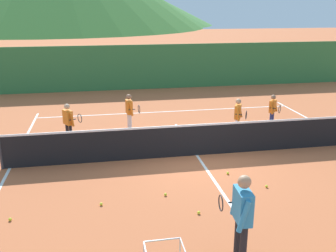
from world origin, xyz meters
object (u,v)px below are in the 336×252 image
Objects in this scene: student_0 at (69,120)px; tennis_ball_7 at (199,213)px; student_1 at (130,109)px; tennis_ball_4 at (228,173)px; instructor at (242,212)px; student_3 at (273,108)px; tennis_ball_6 at (267,186)px; student_2 at (238,114)px; tennis_ball_1 at (10,219)px; tennis_ball_5 at (101,204)px; tennis_ball_0 at (165,194)px; tennis_net at (197,139)px.

tennis_ball_7 is at bearing -59.30° from student_0.
tennis_ball_4 is at bearing -61.14° from student_1.
student_3 is at bearing 61.20° from instructor.
instructor is 3.24m from tennis_ball_6.
tennis_ball_4 is at bearing 126.94° from tennis_ball_6.
tennis_ball_1 is at bearing -147.03° from student_2.
student_3 is (3.85, 7.00, -0.24)m from instructor.
tennis_ball_5 is at bearing 133.75° from instructor.
student_2 is 4.92m from tennis_ball_0.
student_3 is 6.77m from tennis_ball_7.
student_2 is at bearing 38.04° from tennis_net.
student_2 reaches higher than student_3.
tennis_ball_0 is (-0.83, 2.63, -0.96)m from instructor.
student_2 is 19.56× the size of tennis_ball_0.
student_2 is 1.69m from student_3.
student_0 reaches higher than tennis_net.
student_1 is 5.11m from student_3.
student_1 is 1.09× the size of student_3.
tennis_net is at bearing 30.92° from tennis_ball_1.
student_3 is 18.36× the size of tennis_ball_7.
instructor is 24.33× the size of tennis_ball_5.
tennis_ball_7 is (-4.13, -5.32, -0.72)m from student_3.
student_1 reaches higher than tennis_ball_1.
tennis_ball_6 is (5.90, 0.47, 0.00)m from tennis_ball_1.
tennis_ball_1 is at bearing -148.83° from student_3.
student_3 is (7.09, 0.32, -0.05)m from student_0.
tennis_net is at bearing 76.18° from tennis_ball_7.
tennis_ball_5 is at bearing -172.80° from tennis_ball_0.
student_0 is 5.87m from tennis_ball_7.
tennis_ball_0 is 1.00× the size of tennis_ball_5.
tennis_ball_5 is (-2.33, 2.44, -0.96)m from instructor.
tennis_ball_4 is at bearing -36.78° from student_0.
student_1 is 3.72m from student_2.
tennis_ball_7 is (-0.81, -3.29, -0.47)m from tennis_net.
instructor is at bearing -109.87° from student_2.
tennis_ball_4 is at bearing 55.02° from tennis_ball_7.
student_0 is 4.72m from tennis_ball_1.
tennis_net is 8.14× the size of student_1.
tennis_ball_0 is 3.41m from tennis_ball_1.
tennis_ball_1 is (-4.21, 2.13, -0.96)m from instructor.
tennis_ball_5 is (0.91, -4.25, -0.77)m from student_0.
student_2 is at bearing -157.14° from student_3.
tennis_net reaches higher than tennis_ball_5.
tennis_ball_1 is (-6.50, -4.22, -0.77)m from student_2.
tennis_ball_5 is (-4.63, -3.91, -0.77)m from student_2.
student_3 reaches higher than tennis_ball_1.
tennis_ball_1 is 1.00× the size of tennis_ball_7.
student_1 is at bearing 94.57° from tennis_ball_0.
tennis_net is 1.60m from tennis_ball_4.
tennis_net is at bearing 83.88° from instructor.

